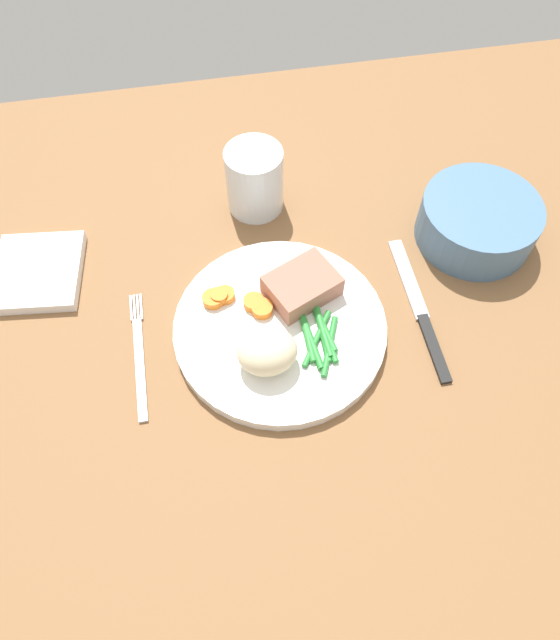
{
  "coord_description": "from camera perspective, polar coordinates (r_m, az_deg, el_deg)",
  "views": [
    {
      "loc": [
        -4.46,
        -36.79,
        60.24
      ],
      "look_at": [
        1.71,
        -3.23,
        4.6
      ],
      "focal_mm": 32.25,
      "sensor_mm": 36.0,
      "label": 1
    }
  ],
  "objects": [
    {
      "name": "fork",
      "position": [
        0.68,
        -13.79,
        -3.39
      ],
      "size": [
        1.44,
        16.6,
        0.4
      ],
      "rotation": [
        0.0,
        0.0,
        0.02
      ],
      "color": "silver",
      "rests_on": "dining_table"
    },
    {
      "name": "knife",
      "position": [
        0.71,
        13.71,
        0.91
      ],
      "size": [
        1.7,
        20.5,
        0.64
      ],
      "rotation": [
        0.0,
        0.0,
        0.06
      ],
      "color": "black",
      "rests_on": "dining_table"
    },
    {
      "name": "mashed_potatoes",
      "position": [
        0.62,
        -1.28,
        -3.14
      ],
      "size": [
        6.6,
        5.61,
        4.61
      ],
      "primitive_type": "ellipsoid",
      "color": "beige",
      "rests_on": "dinner_plate"
    },
    {
      "name": "salad_bowl",
      "position": [
        0.78,
        19.08,
        9.42
      ],
      "size": [
        14.83,
        14.83,
        5.81
      ],
      "color": "#4C7299",
      "rests_on": "dining_table"
    },
    {
      "name": "water_glass",
      "position": [
        0.77,
        -2.52,
        13.42
      ],
      "size": [
        7.46,
        7.46,
        9.01
      ],
      "color": "silver",
      "rests_on": "dining_table"
    },
    {
      "name": "meat_portion",
      "position": [
        0.67,
        2.19,
        3.42
      ],
      "size": [
        9.65,
        8.64,
        2.96
      ],
      "primitive_type": "cube",
      "rotation": [
        0.0,
        0.0,
        0.42
      ],
      "color": "#A86B56",
      "rests_on": "dinner_plate"
    },
    {
      "name": "dinner_plate",
      "position": [
        0.67,
        0.0,
        -0.81
      ],
      "size": [
        24.66,
        24.66,
        1.6
      ],
      "primitive_type": "cylinder",
      "color": "white",
      "rests_on": "dining_table"
    },
    {
      "name": "dining_table",
      "position": [
        0.7,
        -1.86,
        0.46
      ],
      "size": [
        120.0,
        90.0,
        2.0
      ],
      "color": "brown",
      "rests_on": "ground"
    },
    {
      "name": "carrot_slices",
      "position": [
        0.67,
        -4.53,
        1.94
      ],
      "size": [
        7.51,
        5.12,
        1.28
      ],
      "color": "orange",
      "rests_on": "dinner_plate"
    },
    {
      "name": "napkin",
      "position": [
        0.77,
        -22.86,
        4.42
      ],
      "size": [
        11.64,
        12.58,
        1.42
      ],
      "primitive_type": "cube",
      "rotation": [
        0.0,
        0.0,
        -0.11
      ],
      "color": "white",
      "rests_on": "dining_table"
    },
    {
      "name": "green_beans",
      "position": [
        0.65,
        3.96,
        -1.47
      ],
      "size": [
        5.37,
        11.07,
        0.85
      ],
      "color": "#2D8C38",
      "rests_on": "dinner_plate"
    }
  ]
}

